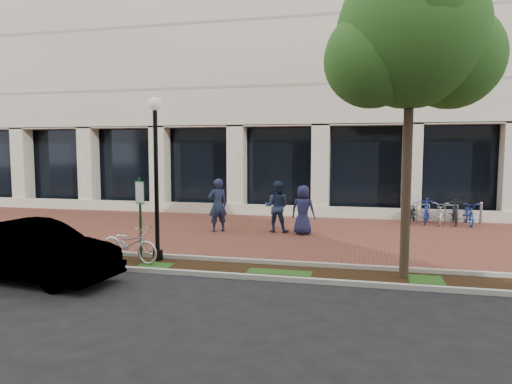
% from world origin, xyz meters
% --- Properties ---
extents(ground, '(120.00, 120.00, 0.00)m').
position_xyz_m(ground, '(0.00, 0.00, 0.00)').
color(ground, black).
rests_on(ground, ground).
extents(brick_plaza, '(40.00, 9.00, 0.01)m').
position_xyz_m(brick_plaza, '(0.00, 0.00, 0.01)').
color(brick_plaza, brown).
rests_on(brick_plaza, ground).
extents(planting_strip, '(40.00, 1.50, 0.01)m').
position_xyz_m(planting_strip, '(0.00, -5.25, 0.01)').
color(planting_strip, black).
rests_on(planting_strip, ground).
extents(curb_plaza_side, '(40.00, 0.12, 0.12)m').
position_xyz_m(curb_plaza_side, '(0.00, -4.50, 0.06)').
color(curb_plaza_side, beige).
rests_on(curb_plaza_side, ground).
extents(curb_street_side, '(40.00, 0.12, 0.12)m').
position_xyz_m(curb_street_side, '(0.00, -6.00, 0.06)').
color(curb_street_side, beige).
rests_on(curb_street_side, ground).
extents(near_office_building, '(40.00, 12.12, 16.00)m').
position_xyz_m(near_office_building, '(0.00, 10.47, 10.05)').
color(near_office_building, beige).
rests_on(near_office_building, ground).
extents(parking_sign, '(0.34, 0.07, 2.32)m').
position_xyz_m(parking_sign, '(-2.03, -4.97, 1.49)').
color(parking_sign, '#14381A').
rests_on(parking_sign, ground).
extents(lamppost, '(0.36, 0.36, 4.47)m').
position_xyz_m(lamppost, '(-1.63, -4.77, 2.52)').
color(lamppost, black).
rests_on(lamppost, ground).
extents(street_tree, '(4.09, 3.41, 7.41)m').
position_xyz_m(street_tree, '(4.92, -5.00, 5.49)').
color(street_tree, '#49382A').
rests_on(street_tree, ground).
extents(locked_bicycle, '(2.05, 1.18, 1.02)m').
position_xyz_m(locked_bicycle, '(-2.29, -5.10, 0.51)').
color(locked_bicycle, silver).
rests_on(locked_bicycle, ground).
extents(pedestrian_left, '(0.87, 0.81, 1.99)m').
position_xyz_m(pedestrian_left, '(-1.38, -0.10, 1.00)').
color(pedestrian_left, '#1D2849').
rests_on(pedestrian_left, ground).
extents(pedestrian_mid, '(0.95, 0.75, 1.91)m').
position_xyz_m(pedestrian_mid, '(0.79, 0.30, 0.96)').
color(pedestrian_mid, '#1F2F4E').
rests_on(pedestrian_mid, ground).
extents(pedestrian_right, '(0.95, 0.70, 1.79)m').
position_xyz_m(pedestrian_right, '(1.81, 0.02, 0.90)').
color(pedestrian_right, '#1C2047').
rests_on(pedestrian_right, ground).
extents(bollard, '(0.12, 0.12, 0.94)m').
position_xyz_m(bollard, '(8.65, 3.88, 0.48)').
color(bollard, '#AEAFB3').
rests_on(bollard, ground).
extents(bike_rack_cluster, '(3.08, 1.92, 1.06)m').
position_xyz_m(bike_rack_cluster, '(7.05, 3.59, 0.50)').
color(bike_rack_cluster, black).
rests_on(bike_rack_cluster, ground).
extents(sedan_near_curb, '(4.33, 1.94, 1.38)m').
position_xyz_m(sedan_near_curb, '(-3.64, -7.20, 0.69)').
color(sedan_near_curb, silver).
rests_on(sedan_near_curb, ground).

